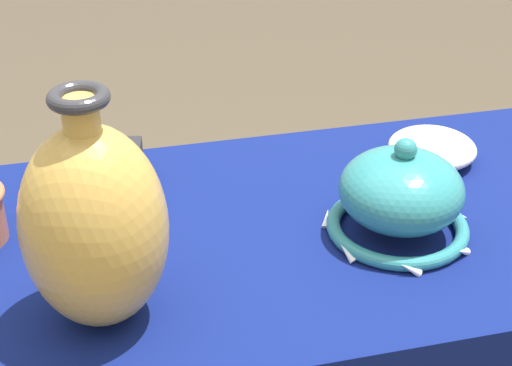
{
  "coord_description": "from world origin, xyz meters",
  "views": [
    {
      "loc": [
        -0.25,
        -1.0,
        1.46
      ],
      "look_at": [
        -0.03,
        -0.07,
        0.9
      ],
      "focal_mm": 55.0,
      "sensor_mm": 36.0,
      "label": 1
    }
  ],
  "objects_px": {
    "vase_dome_bell": "(400,197)",
    "bowl_shallow_ivory": "(432,148)",
    "mosaic_tile_box": "(101,173)",
    "vase_tall_bulbous": "(95,226)"
  },
  "relations": [
    {
      "from": "vase_dome_bell",
      "to": "mosaic_tile_box",
      "type": "relative_size",
      "value": 1.51
    },
    {
      "from": "vase_dome_bell",
      "to": "bowl_shallow_ivory",
      "type": "height_order",
      "value": "vase_dome_bell"
    },
    {
      "from": "vase_tall_bulbous",
      "to": "mosaic_tile_box",
      "type": "relative_size",
      "value": 2.1
    },
    {
      "from": "vase_dome_bell",
      "to": "mosaic_tile_box",
      "type": "distance_m",
      "value": 0.5
    },
    {
      "from": "vase_dome_bell",
      "to": "bowl_shallow_ivory",
      "type": "bearing_deg",
      "value": 53.51
    },
    {
      "from": "vase_tall_bulbous",
      "to": "vase_dome_bell",
      "type": "height_order",
      "value": "vase_tall_bulbous"
    },
    {
      "from": "bowl_shallow_ivory",
      "to": "vase_dome_bell",
      "type": "bearing_deg",
      "value": -126.49
    },
    {
      "from": "vase_tall_bulbous",
      "to": "bowl_shallow_ivory",
      "type": "height_order",
      "value": "vase_tall_bulbous"
    },
    {
      "from": "vase_tall_bulbous",
      "to": "bowl_shallow_ivory",
      "type": "xyz_separation_m",
      "value": [
        0.61,
        0.3,
        -0.12
      ]
    },
    {
      "from": "vase_tall_bulbous",
      "to": "vase_dome_bell",
      "type": "xyz_separation_m",
      "value": [
        0.46,
        0.09,
        -0.08
      ]
    }
  ]
}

